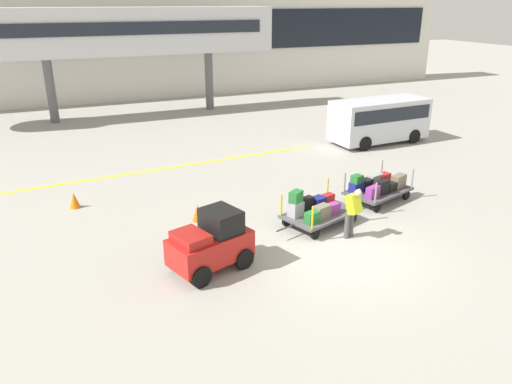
{
  "coord_description": "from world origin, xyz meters",
  "views": [
    {
      "loc": [
        -7.06,
        -10.06,
        6.57
      ],
      "look_at": [
        -1.36,
        3.02,
        0.98
      ],
      "focal_mm": 34.53,
      "sensor_mm": 36.0,
      "label": 1
    }
  ],
  "objects_px": {
    "baggage_cart_lead": "(316,210)",
    "safety_cone_far": "(198,213)",
    "shuttle_van": "(380,118)",
    "baggage_cart_middle": "(378,187)",
    "safety_cone_near": "(74,200)",
    "baggage_tug": "(211,243)",
    "baggage_handler": "(352,211)"
  },
  "relations": [
    {
      "from": "baggage_cart_lead",
      "to": "safety_cone_far",
      "type": "distance_m",
      "value": 3.73
    },
    {
      "from": "safety_cone_far",
      "to": "shuttle_van",
      "type": "bearing_deg",
      "value": 26.22
    },
    {
      "from": "shuttle_van",
      "to": "safety_cone_far",
      "type": "bearing_deg",
      "value": -153.78
    },
    {
      "from": "baggage_cart_middle",
      "to": "safety_cone_near",
      "type": "bearing_deg",
      "value": 160.08
    },
    {
      "from": "baggage_cart_middle",
      "to": "shuttle_van",
      "type": "distance_m",
      "value": 7.8
    },
    {
      "from": "baggage_cart_middle",
      "to": "safety_cone_far",
      "type": "relative_size",
      "value": 5.6
    },
    {
      "from": "baggage_tug",
      "to": "safety_cone_far",
      "type": "bearing_deg",
      "value": 79.51
    },
    {
      "from": "baggage_tug",
      "to": "shuttle_van",
      "type": "relative_size",
      "value": 0.48
    },
    {
      "from": "safety_cone_near",
      "to": "baggage_tug",
      "type": "bearing_deg",
      "value": -62.77
    },
    {
      "from": "baggage_cart_lead",
      "to": "safety_cone_far",
      "type": "relative_size",
      "value": 5.6
    },
    {
      "from": "baggage_cart_lead",
      "to": "baggage_handler",
      "type": "xyz_separation_m",
      "value": [
        0.52,
        -1.17,
        0.35
      ]
    },
    {
      "from": "safety_cone_near",
      "to": "baggage_cart_lead",
      "type": "bearing_deg",
      "value": -33.4
    },
    {
      "from": "baggage_cart_middle",
      "to": "safety_cone_near",
      "type": "relative_size",
      "value": 5.6
    },
    {
      "from": "baggage_cart_middle",
      "to": "baggage_handler",
      "type": "distance_m",
      "value": 3.27
    },
    {
      "from": "baggage_cart_lead",
      "to": "shuttle_van",
      "type": "xyz_separation_m",
      "value": [
        7.64,
        7.15,
        0.72
      ]
    },
    {
      "from": "baggage_cart_middle",
      "to": "safety_cone_near",
      "type": "distance_m",
      "value": 10.4
    },
    {
      "from": "baggage_cart_middle",
      "to": "safety_cone_far",
      "type": "distance_m",
      "value": 6.33
    },
    {
      "from": "safety_cone_near",
      "to": "baggage_cart_middle",
      "type": "bearing_deg",
      "value": -19.92
    },
    {
      "from": "baggage_cart_lead",
      "to": "baggage_cart_middle",
      "type": "distance_m",
      "value": 3.14
    },
    {
      "from": "baggage_tug",
      "to": "baggage_handler",
      "type": "height_order",
      "value": "baggage_tug"
    },
    {
      "from": "baggage_tug",
      "to": "safety_cone_far",
      "type": "height_order",
      "value": "baggage_tug"
    },
    {
      "from": "safety_cone_near",
      "to": "safety_cone_far",
      "type": "relative_size",
      "value": 1.0
    },
    {
      "from": "baggage_tug",
      "to": "baggage_cart_middle",
      "type": "bearing_deg",
      "value": 17.7
    },
    {
      "from": "shuttle_van",
      "to": "safety_cone_near",
      "type": "height_order",
      "value": "shuttle_van"
    },
    {
      "from": "baggage_cart_lead",
      "to": "shuttle_van",
      "type": "bearing_deg",
      "value": 43.1
    },
    {
      "from": "safety_cone_far",
      "to": "baggage_cart_middle",
      "type": "bearing_deg",
      "value": -7.75
    },
    {
      "from": "baggage_cart_middle",
      "to": "safety_cone_near",
      "type": "height_order",
      "value": "baggage_cart_middle"
    },
    {
      "from": "baggage_tug",
      "to": "baggage_handler",
      "type": "bearing_deg",
      "value": 1.14
    },
    {
      "from": "baggage_cart_middle",
      "to": "baggage_handler",
      "type": "bearing_deg",
      "value": -139.9
    },
    {
      "from": "shuttle_van",
      "to": "baggage_cart_lead",
      "type": "bearing_deg",
      "value": -136.9
    },
    {
      "from": "baggage_cart_lead",
      "to": "safety_cone_near",
      "type": "relative_size",
      "value": 5.6
    },
    {
      "from": "baggage_handler",
      "to": "safety_cone_far",
      "type": "distance_m",
      "value": 4.83
    }
  ]
}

